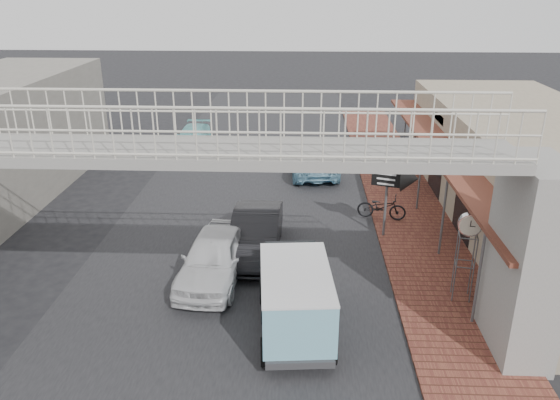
# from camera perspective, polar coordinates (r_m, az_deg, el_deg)

# --- Properties ---
(ground) EXTENTS (120.00, 120.00, 0.00)m
(ground) POSITION_cam_1_polar(r_m,az_deg,el_deg) (18.18, -4.82, -6.88)
(ground) COLOR black
(ground) RESTS_ON ground
(road_strip) EXTENTS (10.00, 60.00, 0.01)m
(road_strip) POSITION_cam_1_polar(r_m,az_deg,el_deg) (18.18, -4.82, -6.87)
(road_strip) COLOR black
(road_strip) RESTS_ON ground
(sidewalk) EXTENTS (3.00, 40.00, 0.10)m
(sidewalk) POSITION_cam_1_polar(r_m,az_deg,el_deg) (21.14, 14.00, -3.05)
(sidewalk) COLOR brown
(sidewalk) RESTS_ON ground
(shophouse_row) EXTENTS (7.20, 18.00, 4.00)m
(shophouse_row) POSITION_cam_1_polar(r_m,az_deg,el_deg) (22.66, 25.13, 2.51)
(shophouse_row) COLOR gray
(shophouse_row) RESTS_ON ground
(footbridge) EXTENTS (16.40, 2.40, 6.34)m
(footbridge) POSITION_cam_1_polar(r_m,az_deg,el_deg) (13.22, -7.37, -3.11)
(footbridge) COLOR gray
(footbridge) RESTS_ON ground
(white_hatchback) EXTENTS (2.18, 4.58, 1.51)m
(white_hatchback) POSITION_cam_1_polar(r_m,az_deg,el_deg) (17.19, -6.90, -5.91)
(white_hatchback) COLOR silver
(white_hatchback) RESTS_ON ground
(dark_sedan) EXTENTS (1.66, 4.58, 1.50)m
(dark_sedan) POSITION_cam_1_polar(r_m,az_deg,el_deg) (18.63, -2.53, -3.48)
(dark_sedan) COLOR black
(dark_sedan) RESTS_ON ground
(angkot_curb) EXTENTS (2.68, 4.91, 1.30)m
(angkot_curb) POSITION_cam_1_polar(r_m,az_deg,el_deg) (26.64, 3.37, 4.19)
(angkot_curb) COLOR #70A7C2
(angkot_curb) RESTS_ON ground
(angkot_far) EXTENTS (1.75, 4.11, 1.18)m
(angkot_far) POSITION_cam_1_polar(r_m,az_deg,el_deg) (31.25, -9.10, 6.50)
(angkot_far) COLOR #70C0C2
(angkot_far) RESTS_ON ground
(angkot_van) EXTENTS (2.13, 4.12, 1.95)m
(angkot_van) POSITION_cam_1_polar(r_m,az_deg,el_deg) (14.35, 1.59, -9.55)
(angkot_van) COLOR black
(angkot_van) RESTS_ON ground
(motorcycle_near) EXTENTS (1.97, 1.02, 0.98)m
(motorcycle_near) POSITION_cam_1_polar(r_m,az_deg,el_deg) (21.53, 10.57, -0.71)
(motorcycle_near) COLOR black
(motorcycle_near) RESTS_ON sidewalk
(motorcycle_far) EXTENTS (1.54, 0.80, 0.89)m
(motorcycle_far) POSITION_cam_1_polar(r_m,az_deg,el_deg) (26.56, 12.13, 3.43)
(motorcycle_far) COLOR black
(motorcycle_far) RESTS_ON sidewalk
(street_clock) EXTENTS (0.68, 0.60, 2.67)m
(street_clock) POSITION_cam_1_polar(r_m,az_deg,el_deg) (16.11, 19.17, -2.84)
(street_clock) COLOR #59595B
(street_clock) RESTS_ON sidewalk
(arrow_sign) EXTENTS (1.71, 1.14, 2.83)m
(arrow_sign) POSITION_cam_1_polar(r_m,az_deg,el_deg) (19.38, 13.20, 2.18)
(arrow_sign) COLOR #59595B
(arrow_sign) RESTS_ON sidewalk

